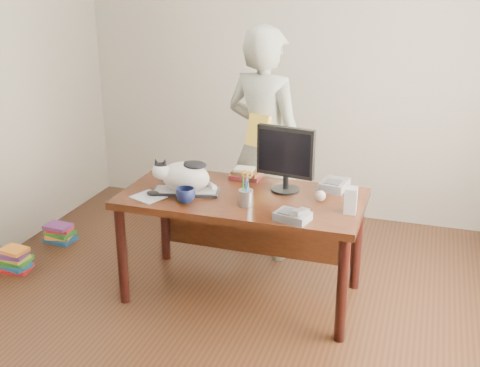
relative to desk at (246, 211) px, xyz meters
name	(u,v)px	position (x,y,z in m)	size (l,w,h in m)	color
room	(209,130)	(0.00, -0.68, 0.75)	(4.50, 4.50, 4.50)	black
desk	(246,211)	(0.00, 0.00, 0.00)	(1.60, 0.80, 0.75)	black
keyboard	(186,192)	(-0.37, -0.16, 0.16)	(0.47, 0.26, 0.03)	black
cat	(183,176)	(-0.38, -0.17, 0.27)	(0.43, 0.28, 0.25)	silver
monitor	(286,156)	(0.25, 0.07, 0.40)	(0.40, 0.22, 0.45)	black
pen_cup	(246,196)	(0.08, -0.24, 0.21)	(0.11, 0.11, 0.24)	#95969B
mousepad	(149,197)	(-0.58, -0.30, 0.15)	(0.25, 0.24, 0.00)	silver
mouse	(153,193)	(-0.56, -0.28, 0.17)	(0.11, 0.09, 0.04)	black
coffee_mug	(186,195)	(-0.31, -0.31, 0.20)	(0.12, 0.12, 0.10)	#0C1233
phone	(293,216)	(0.42, -0.38, 0.18)	(0.23, 0.19, 0.09)	slate
speaker	(351,200)	(0.72, -0.16, 0.23)	(0.08, 0.09, 0.16)	#A1A1A3
baseball	(320,196)	(0.51, -0.02, 0.18)	(0.07, 0.07, 0.07)	beige
book_stack	(246,174)	(-0.07, 0.24, 0.18)	(0.22, 0.17, 0.08)	#501519
calculator	(334,185)	(0.56, 0.22, 0.18)	(0.19, 0.23, 0.07)	slate
person	(264,144)	(-0.05, 0.63, 0.30)	(0.66, 0.43, 1.80)	beige
held_book	(258,131)	(-0.05, 0.46, 0.45)	(0.19, 0.15, 0.24)	gold
book_pile_a	(14,260)	(-1.75, -0.28, -0.51)	(0.27, 0.22, 0.18)	red
book_pile_b	(60,233)	(-1.72, 0.27, -0.53)	(0.26, 0.20, 0.15)	#164A88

